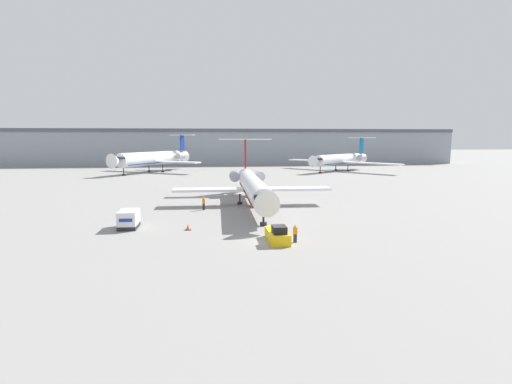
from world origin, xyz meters
name	(u,v)px	position (x,y,z in m)	size (l,w,h in m)	color
ground_plane	(273,242)	(0.00, 0.00, 0.00)	(600.00, 600.00, 0.00)	gray
terminal_building	(224,147)	(0.00, 120.00, 6.83)	(180.00, 16.80, 13.60)	#8C939E
airplane_main	(252,185)	(0.37, 21.59, 3.07)	(23.71, 34.06, 9.94)	white
pushback_tug	(277,235)	(0.46, 0.09, 0.65)	(1.87, 4.62, 1.76)	yellow
luggage_cart	(129,219)	(-15.14, 7.87, 1.00)	(2.00, 3.36, 2.01)	#232326
worker_near_tug	(295,233)	(2.10, -0.44, 0.90)	(0.40, 0.24, 1.72)	#232838
worker_by_wing	(204,203)	(-6.90, 18.44, 0.99)	(0.40, 0.26, 1.86)	#232838
traffic_cone_left	(188,227)	(-8.48, 6.10, 0.31)	(0.61, 0.61, 0.66)	black
airplane_parked_far_left	(153,158)	(-22.47, 84.10, 4.10)	(28.13, 30.69, 11.20)	white
airplane_parked_far_right	(341,160)	(34.42, 81.78, 3.56)	(27.26, 32.06, 10.33)	white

